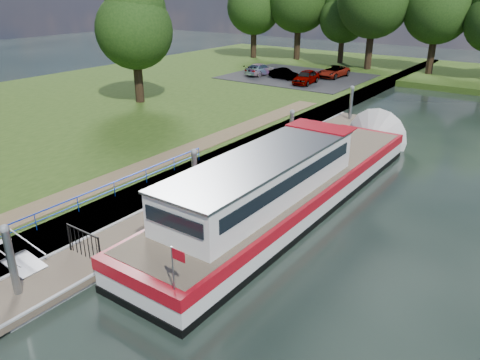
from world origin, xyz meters
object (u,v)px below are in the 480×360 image
Objects in this scene: barge at (296,182)px; car_d at (334,72)px; pontoon at (249,175)px; car_a at (306,77)px; car_c at (260,69)px; car_b at (284,74)px.

car_d is (-11.23, 27.97, 0.34)m from barge.
car_d reaches higher than pontoon.
car_a is 4.94m from car_d.
car_c is (-14.71, 23.40, 1.26)m from pontoon.
barge is 30.70m from car_c.
car_a is 3.29m from car_b.
car_a reaches higher than car_d.
car_a is (-11.90, 23.08, 0.41)m from barge.
pontoon is 7.05× the size of car_d.
barge is at bearing -19.07° from pontoon.
car_a is 0.92× the size of car_d.
car_a reaches higher than car_b.
pontoon is 23.40m from car_a.
pontoon is at bearing -146.31° from car_b.
car_c reaches higher than car_b.
car_d reaches higher than car_b.
car_b is at bearing -130.31° from car_d.
car_b is 3.33m from car_c.
car_c is (-18.31, 24.64, 0.36)m from barge.
car_b is at bearing 121.92° from barge.
car_c is at bearing 122.16° from pontoon.
barge is 28.41m from car_b.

